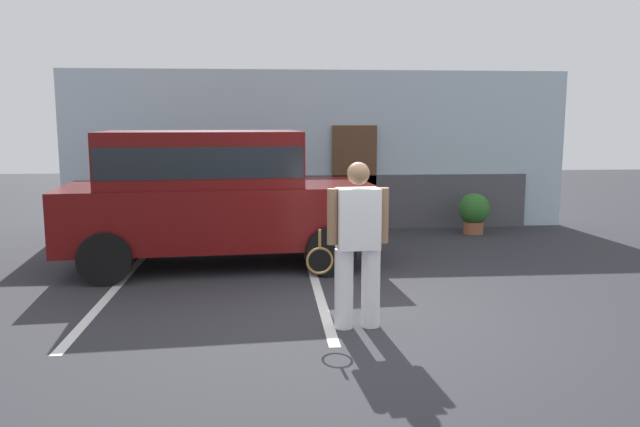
# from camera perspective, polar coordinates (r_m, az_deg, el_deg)

# --- Properties ---
(ground_plane) EXTENTS (40.00, 40.00, 0.00)m
(ground_plane) POSITION_cam_1_polar(r_m,az_deg,el_deg) (7.01, 4.15, -9.96)
(ground_plane) COLOR #2D2D33
(parking_stripe_0) EXTENTS (0.12, 4.40, 0.01)m
(parking_stripe_0) POSITION_cam_1_polar(r_m,az_deg,el_deg) (8.60, -18.45, -6.84)
(parking_stripe_0) COLOR silver
(parking_stripe_0) RESTS_ON ground_plane
(parking_stripe_1) EXTENTS (0.12, 4.40, 0.01)m
(parking_stripe_1) POSITION_cam_1_polar(r_m,az_deg,el_deg) (8.38, -0.26, -6.79)
(parking_stripe_1) COLOR silver
(parking_stripe_1) RESTS_ON ground_plane
(house_frontage) EXTENTS (10.20, 0.40, 3.19)m
(house_frontage) POSITION_cam_1_polar(r_m,az_deg,el_deg) (12.80, -0.07, 5.34)
(house_frontage) COLOR silver
(house_frontage) RESTS_ON ground_plane
(parked_suv) EXTENTS (4.73, 2.44, 2.05)m
(parked_suv) POSITION_cam_1_polar(r_m,az_deg,el_deg) (9.64, -9.77, 2.03)
(parked_suv) COLOR #590C0C
(parked_suv) RESTS_ON ground_plane
(tennis_player_man) EXTENTS (0.92, 0.31, 1.79)m
(tennis_player_man) POSITION_cam_1_polar(r_m,az_deg,el_deg) (6.66, 3.41, -2.72)
(tennis_player_man) COLOR white
(tennis_player_man) RESTS_ON ground_plane
(potted_plant_by_porch) EXTENTS (0.61, 0.61, 0.80)m
(potted_plant_by_porch) POSITION_cam_1_polar(r_m,az_deg,el_deg) (12.59, 13.82, 0.20)
(potted_plant_by_porch) COLOR #9E5638
(potted_plant_by_porch) RESTS_ON ground_plane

